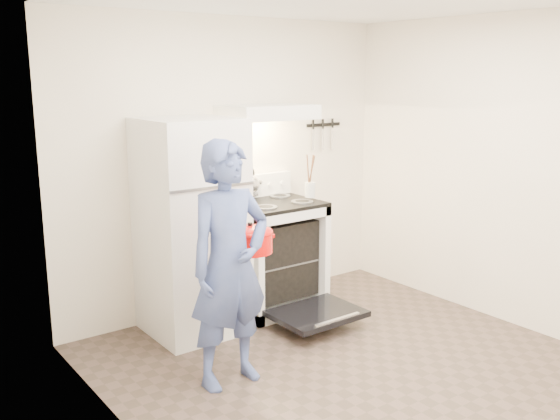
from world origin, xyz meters
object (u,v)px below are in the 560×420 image
(stove_body, at_px, (273,257))
(tea_kettle, at_px, (248,183))
(person, at_px, (230,265))
(refrigerator, at_px, (191,228))
(dutch_oven, at_px, (250,242))

(stove_body, height_order, tea_kettle, tea_kettle)
(stove_body, height_order, person, person)
(refrigerator, xyz_separation_m, tea_kettle, (0.70, 0.24, 0.24))
(refrigerator, bearing_deg, tea_kettle, 19.21)
(tea_kettle, xyz_separation_m, dutch_oven, (-0.61, -0.93, -0.23))
(refrigerator, bearing_deg, dutch_oven, -82.08)
(person, relative_size, dutch_oven, 4.22)
(tea_kettle, relative_size, person, 0.18)
(tea_kettle, bearing_deg, stove_body, -64.07)
(refrigerator, height_order, dutch_oven, refrigerator)
(refrigerator, height_order, tea_kettle, refrigerator)
(tea_kettle, height_order, dutch_oven, tea_kettle)
(refrigerator, distance_m, tea_kettle, 0.78)
(stove_body, bearing_deg, refrigerator, -178.23)
(stove_body, distance_m, dutch_oven, 1.09)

